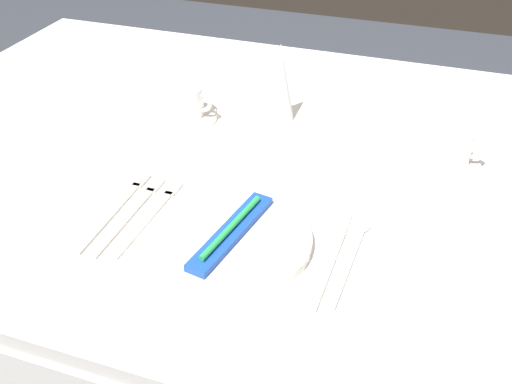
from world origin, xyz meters
The scene contains 13 objects.
dining_table centered at (0.00, 0.00, 0.66)m, with size 1.80×1.11×0.74m.
dinner_plate centered at (-0.02, -0.28, 0.75)m, with size 0.26×0.26×0.02m, color white.
toothbrush_package centered at (-0.02, -0.28, 0.77)m, with size 0.07×0.21×0.02m.
fork_outer centered at (-0.18, -0.25, 0.74)m, with size 0.03×0.22×0.00m.
fork_inner centered at (-0.21, -0.26, 0.74)m, with size 0.02×0.23×0.00m.
fork_salad centered at (-0.24, -0.26, 0.74)m, with size 0.02×0.23×0.00m.
dinner_knife centered at (0.13, -0.27, 0.74)m, with size 0.02×0.24×0.00m.
spoon_soup centered at (0.16, -0.23, 0.74)m, with size 0.03×0.22×0.01m.
saucer_left centered at (-0.27, 0.08, 0.74)m, with size 0.14×0.14×0.01m, color white.
coffee_cup_left centered at (-0.27, 0.08, 0.78)m, with size 0.11×0.08×0.07m.
saucer_right centered at (0.28, 0.07, 0.74)m, with size 0.13×0.13×0.01m, color white.
coffee_cup_right centered at (0.28, 0.07, 0.78)m, with size 0.11×0.09×0.07m.
napkin_folded centered at (-0.07, 0.14, 0.83)m, with size 0.06×0.06×0.17m, color white.
Camera 1 is at (0.24, -0.92, 1.34)m, focal length 40.24 mm.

